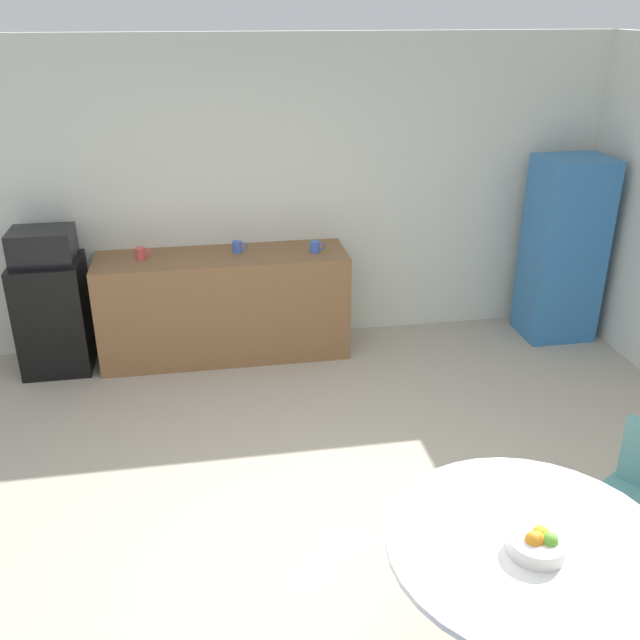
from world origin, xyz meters
TOP-DOWN VIEW (x-y plane):
  - ground_plane at (0.00, 0.00)m, footprint 6.00×6.00m
  - wall_back at (0.00, 3.00)m, footprint 6.00×0.10m
  - counter_block at (-0.44, 2.65)m, footprint 2.07×0.60m
  - mini_fridge at (-1.82, 2.65)m, footprint 0.54×0.54m
  - microwave at (-1.82, 2.65)m, footprint 0.48×0.38m
  - locker_cabinet at (2.55, 2.55)m, footprint 0.60×0.50m
  - round_table at (0.69, -0.81)m, footprint 1.22×1.22m
  - fruit_bowl at (0.68, -0.86)m, footprint 0.24×0.24m
  - mug_white at (0.34, 2.60)m, footprint 0.13×0.08m
  - mug_green at (-1.08, 2.67)m, footprint 0.13×0.08m
  - mug_red at (-0.30, 2.71)m, footprint 0.13×0.08m

SIDE VIEW (x-z plane):
  - ground_plane at x=0.00m, z-range 0.00..0.00m
  - counter_block at x=-0.44m, z-range 0.00..0.90m
  - mini_fridge at x=-1.82m, z-range 0.00..0.93m
  - round_table at x=0.69m, z-range 0.25..0.99m
  - fruit_bowl at x=0.68m, z-range 0.73..0.84m
  - locker_cabinet at x=2.55m, z-range 0.00..1.63m
  - mug_white at x=0.34m, z-range 0.90..1.00m
  - mug_green at x=-1.08m, z-range 0.90..1.00m
  - mug_red at x=-0.30m, z-range 0.90..1.00m
  - microwave at x=-1.82m, z-range 0.93..1.19m
  - wall_back at x=0.00m, z-range 0.00..2.60m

